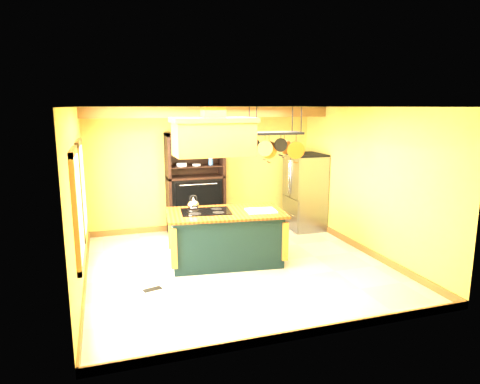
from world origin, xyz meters
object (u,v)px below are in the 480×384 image
kitchen_island (226,237)px  range_hood (213,135)px  pot_rack (275,140)px  hutch (195,194)px  refrigerator (305,194)px

kitchen_island → range_hood: (-0.20, -0.00, 1.77)m
kitchen_island → range_hood: range_hood is taller
range_hood → pot_rack: same height
kitchen_island → hutch: hutch is taller
pot_rack → hutch: size_ratio=0.46×
pot_rack → refrigerator: bearing=48.2°
refrigerator → kitchen_island: bearing=-146.3°
pot_rack → hutch: pot_rack is taller
refrigerator → hutch: size_ratio=0.76×
kitchen_island → range_hood: bearing=-173.4°
kitchen_island → refrigerator: (2.27, 1.51, 0.33)m
range_hood → pot_rack: bearing=-0.0°
range_hood → kitchen_island: bearing=0.3°
pot_rack → refrigerator: pot_rack is taller
pot_rack → kitchen_island: bearing=179.9°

